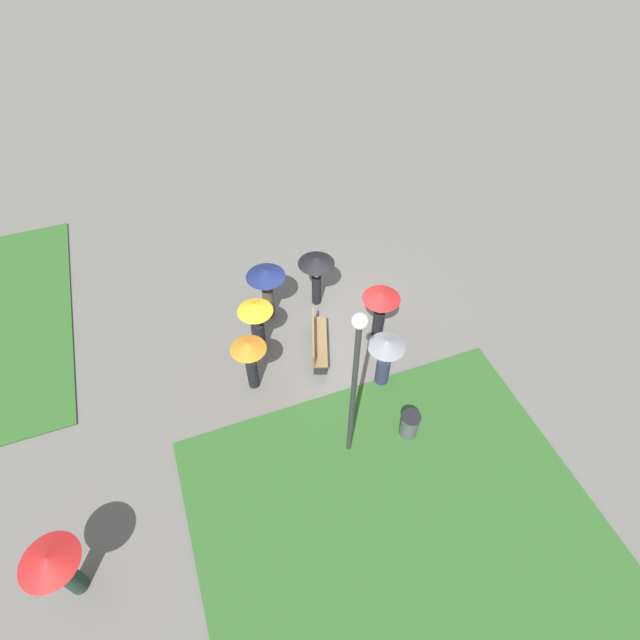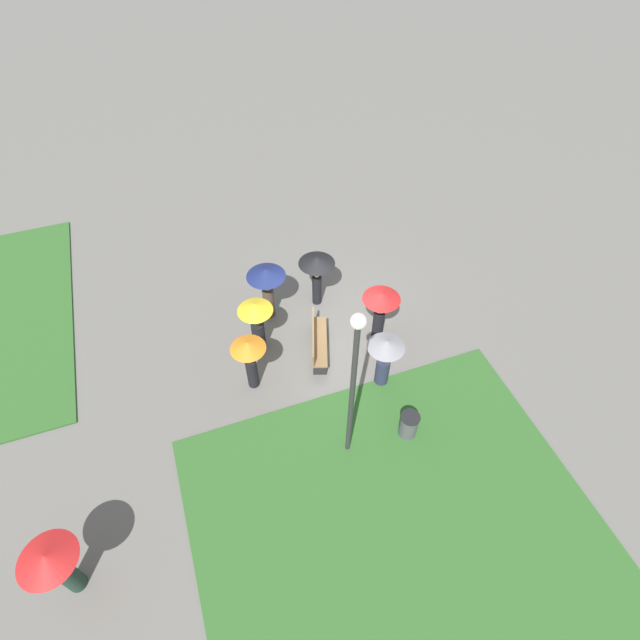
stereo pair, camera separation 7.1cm
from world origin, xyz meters
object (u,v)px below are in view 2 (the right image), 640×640
at_px(crowd_person_red, 381,305).
at_px(crowd_person_navy, 267,281).
at_px(park_bench, 317,340).
at_px(trash_bin, 409,425).
at_px(lamp_post, 354,376).
at_px(crowd_person_grey, 385,355).
at_px(crowd_person_yellow, 256,318).
at_px(lone_walker_mid_plaza, 54,564).
at_px(crowd_person_black, 317,268).
at_px(crowd_person_orange, 249,355).

height_order(crowd_person_red, crowd_person_navy, crowd_person_navy).
xyz_separation_m(park_bench, trash_bin, (-3.35, -1.25, -0.05)).
distance_m(lamp_post, crowd_person_grey, 3.00).
distance_m(park_bench, crowd_person_yellow, 1.86).
bearing_deg(crowd_person_yellow, crowd_person_grey, -67.22).
xyz_separation_m(trash_bin, lone_walker_mid_plaza, (-0.84, 8.07, 0.90)).
bearing_deg(crowd_person_black, crowd_person_yellow, -90.00).
xyz_separation_m(park_bench, crowd_person_black, (1.88, -0.66, 0.98)).
relative_size(park_bench, crowd_person_black, 1.01).
height_order(crowd_person_grey, crowd_person_orange, crowd_person_orange).
relative_size(trash_bin, crowd_person_yellow, 0.46).
xyz_separation_m(park_bench, lamp_post, (-3.22, 0.33, 2.68)).
height_order(crowd_person_black, crowd_person_navy, crowd_person_navy).
distance_m(crowd_person_black, crowd_person_yellow, 2.49).
distance_m(park_bench, crowd_person_black, 2.22).
bearing_deg(lamp_post, lone_walker_mid_plaza, 98.46).
distance_m(lamp_post, crowd_person_red, 4.32).
height_order(crowd_person_navy, crowd_person_yellow, crowd_person_navy).
bearing_deg(crowd_person_grey, crowd_person_yellow, 134.36).
relative_size(crowd_person_red, crowd_person_navy, 0.93).
relative_size(crowd_person_orange, crowd_person_navy, 0.95).
height_order(crowd_person_red, lone_walker_mid_plaza, lone_walker_mid_plaza).
xyz_separation_m(lamp_post, trash_bin, (-0.13, -1.59, -2.74)).
distance_m(trash_bin, crowd_person_grey, 1.89).
bearing_deg(crowd_person_yellow, lamp_post, -100.59).
bearing_deg(crowd_person_grey, lone_walker_mid_plaza, -168.46).
bearing_deg(crowd_person_orange, crowd_person_navy, 148.74).
height_order(trash_bin, lone_walker_mid_plaza, lone_walker_mid_plaza).
height_order(crowd_person_grey, crowd_person_black, crowd_person_black).
relative_size(crowd_person_grey, crowd_person_black, 0.94).
height_order(trash_bin, crowd_person_black, crowd_person_black).
bearing_deg(trash_bin, crowd_person_black, 6.47).
xyz_separation_m(crowd_person_black, crowd_person_orange, (-2.40, 2.70, -0.16)).
relative_size(park_bench, lone_walker_mid_plaza, 1.04).
bearing_deg(crowd_person_orange, lamp_post, 26.66).
bearing_deg(crowd_person_red, crowd_person_grey, 170.10).
bearing_deg(lamp_post, crowd_person_orange, 32.30).
xyz_separation_m(park_bench, crowd_person_orange, (-0.52, 2.04, 0.83)).
relative_size(lamp_post, crowd_person_black, 2.66).
xyz_separation_m(trash_bin, crowd_person_orange, (2.83, 3.30, 0.88)).
distance_m(crowd_person_grey, crowd_person_navy, 4.15).
relative_size(park_bench, crowd_person_red, 1.08).
relative_size(crowd_person_black, crowd_person_orange, 1.04).
bearing_deg(lamp_post, crowd_person_red, -34.99).
relative_size(park_bench, trash_bin, 2.28).
relative_size(lamp_post, trash_bin, 6.00).
bearing_deg(crowd_person_navy, crowd_person_yellow, -10.84).
bearing_deg(crowd_person_navy, lone_walker_mid_plaza, -26.29).
bearing_deg(trash_bin, crowd_person_grey, -1.62).
bearing_deg(crowd_person_yellow, trash_bin, -83.11).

